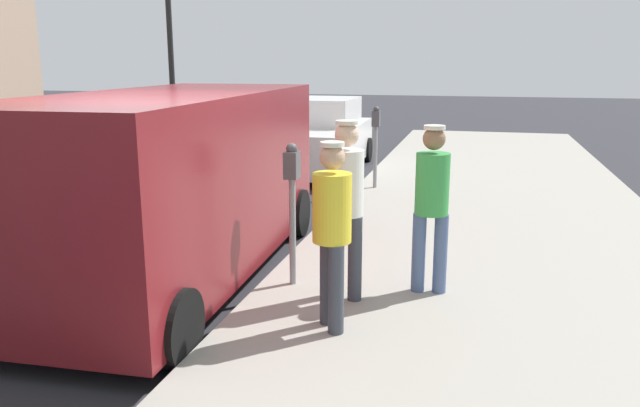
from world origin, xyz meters
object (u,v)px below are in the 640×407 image
Objects in this scene: parking_meter_near at (292,190)px; parking_meter_far at (376,133)px; traffic_light_corner at (142,23)px; pedestrian_in_green at (432,198)px; pedestrian_in_white at (346,198)px; pedestrian_in_yellow at (332,224)px; parked_sedan_ahead at (318,138)px; parked_van at (172,181)px.

parking_meter_far is at bearing 90.00° from parking_meter_near.
traffic_light_corner reaches higher than parking_meter_far.
pedestrian_in_white is at bearing -154.68° from pedestrian_in_green.
parking_meter_near is 5.38m from parking_meter_far.
traffic_light_corner reaches higher than parking_meter_near.
traffic_light_corner reaches higher than pedestrian_in_green.
parking_meter_far is 0.29× the size of traffic_light_corner.
traffic_light_corner reaches higher than pedestrian_in_yellow.
parked_sedan_ahead is (-1.71, 2.31, -0.43)m from parking_meter_far.
traffic_light_corner is (-7.62, 10.57, 2.34)m from parking_meter_near.
parked_sedan_ahead is at bearing 112.52° from pedestrian_in_green.
parked_sedan_ahead is (-2.38, 8.71, -0.36)m from pedestrian_in_yellow.
parking_meter_near is at bearing -90.00° from parking_meter_far.
traffic_light_corner is at bearing 154.00° from parked_sedan_ahead.
parking_meter_near reaches higher than parked_sedan_ahead.
pedestrian_in_green is 0.33× the size of parked_van.
parked_van is 7.47m from parked_sedan_ahead.
pedestrian_in_green is (0.80, 0.38, -0.04)m from pedestrian_in_white.
pedestrian_in_white is 2.19m from parked_van.
pedestrian_in_yellow is (0.66, -1.01, -0.07)m from parking_meter_near.
parking_meter_near is 13.24m from traffic_light_corner.
parking_meter_near is at bearing -175.31° from pedestrian_in_green.
pedestrian_in_white is 8.30m from parked_sedan_ahead.
pedestrian_in_yellow reaches higher than parking_meter_near.
pedestrian_in_white is 0.89m from pedestrian_in_green.
parking_meter_far is at bearing 73.75° from parked_van.
traffic_light_corner is at bearing 130.87° from pedestrian_in_green.
pedestrian_in_white is 0.76m from pedestrian_in_yellow.
parked_sedan_ahead is at bearing 105.26° from pedestrian_in_yellow.
parking_meter_near is 1.52m from parked_van.
parked_van is (-1.50, 0.24, -0.03)m from parking_meter_near.
pedestrian_in_yellow is 0.97× the size of pedestrian_in_green.
traffic_light_corner is (-7.62, 5.19, 2.34)m from parking_meter_far.
parked_sedan_ahead is (-3.14, 7.58, -0.39)m from pedestrian_in_green.
pedestrian_in_white reaches higher than parking_meter_far.
pedestrian_in_white is 1.07× the size of pedestrian_in_yellow.
traffic_light_corner reaches higher than parked_sedan_ahead.
pedestrian_in_yellow is 0.32× the size of parked_van.
pedestrian_in_yellow is at bearing -84.07° from parking_meter_far.
parked_van is (-1.50, -5.14, -0.03)m from parking_meter_far.
parked_van is 12.24m from traffic_light_corner.
pedestrian_in_green is at bearing -49.13° from traffic_light_corner.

